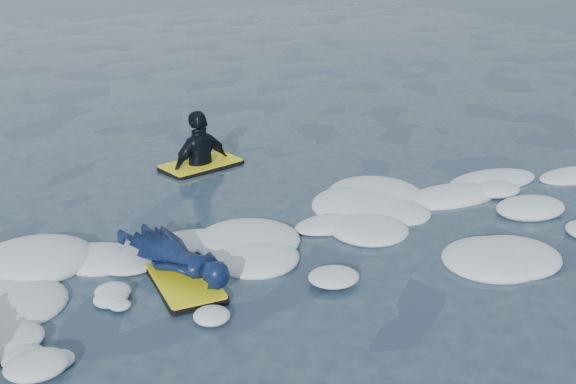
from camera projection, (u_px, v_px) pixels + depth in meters
name	position (u px, v px, depth m)	size (l,w,h in m)	color
ground	(269.00, 305.00, 6.71)	(120.00, 120.00, 0.00)	#1B2B42
foam_band	(229.00, 260.00, 7.58)	(12.00, 3.10, 0.30)	white
prone_woman_unit	(177.00, 259.00, 7.16)	(1.03, 1.65, 0.40)	black
waiting_rider_unit	(201.00, 168.00, 10.33)	(1.26, 0.90, 1.69)	black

